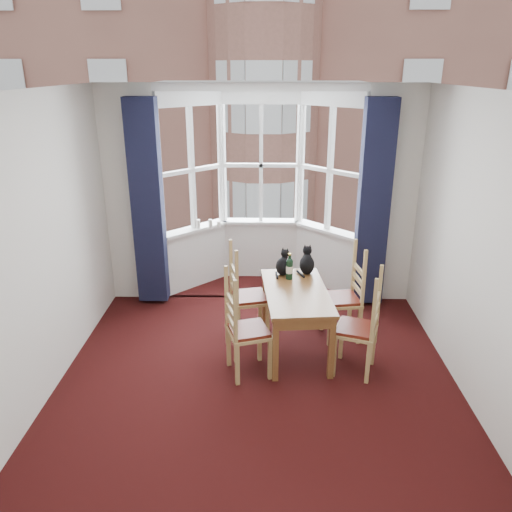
{
  "coord_description": "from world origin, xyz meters",
  "views": [
    {
      "loc": [
        0.07,
        -4.01,
        2.98
      ],
      "look_at": [
        -0.03,
        1.05,
        1.05
      ],
      "focal_mm": 35.0,
      "sensor_mm": 36.0,
      "label": 1
    }
  ],
  "objects_px": {
    "chair_left_near": "(240,333)",
    "candle_short": "(210,224)",
    "dining_table": "(296,299)",
    "cat_right": "(307,263)",
    "chair_right_near": "(365,332)",
    "chair_right_far": "(349,299)",
    "candle_extra": "(219,224)",
    "wine_bottle": "(289,268)",
    "chair_left_far": "(242,299)",
    "cat_left": "(283,265)",
    "candle_tall": "(198,224)"
  },
  "relations": [
    {
      "from": "dining_table",
      "to": "cat_left",
      "type": "height_order",
      "value": "cat_left"
    },
    {
      "from": "candle_short",
      "to": "candle_extra",
      "type": "height_order",
      "value": "candle_short"
    },
    {
      "from": "chair_right_far",
      "to": "candle_short",
      "type": "relative_size",
      "value": 8.0
    },
    {
      "from": "dining_table",
      "to": "chair_left_near",
      "type": "xyz_separation_m",
      "value": [
        -0.58,
        -0.48,
        -0.15
      ]
    },
    {
      "from": "chair_right_far",
      "to": "wine_bottle",
      "type": "xyz_separation_m",
      "value": [
        -0.69,
        0.0,
        0.39
      ]
    },
    {
      "from": "chair_left_near",
      "to": "cat_left",
      "type": "bearing_deg",
      "value": 63.94
    },
    {
      "from": "chair_right_far",
      "to": "candle_short",
      "type": "xyz_separation_m",
      "value": [
        -1.74,
        1.45,
        0.46
      ]
    },
    {
      "from": "chair_left_near",
      "to": "wine_bottle",
      "type": "bearing_deg",
      "value": 56.7
    },
    {
      "from": "dining_table",
      "to": "candle_extra",
      "type": "distance_m",
      "value": 2.06
    },
    {
      "from": "wine_bottle",
      "to": "candle_extra",
      "type": "relative_size",
      "value": 3.74
    },
    {
      "from": "chair_right_far",
      "to": "wine_bottle",
      "type": "relative_size",
      "value": 2.99
    },
    {
      "from": "chair_left_near",
      "to": "candle_short",
      "type": "height_order",
      "value": "candle_short"
    },
    {
      "from": "chair_left_near",
      "to": "chair_right_far",
      "type": "bearing_deg",
      "value": 33.15
    },
    {
      "from": "candle_short",
      "to": "chair_left_far",
      "type": "bearing_deg",
      "value": -71.01
    },
    {
      "from": "chair_right_near",
      "to": "candle_short",
      "type": "height_order",
      "value": "candle_short"
    },
    {
      "from": "dining_table",
      "to": "cat_left",
      "type": "relative_size",
      "value": 4.16
    },
    {
      "from": "chair_left_far",
      "to": "candle_short",
      "type": "height_order",
      "value": "candle_short"
    },
    {
      "from": "chair_right_far",
      "to": "candle_short",
      "type": "distance_m",
      "value": 2.3
    },
    {
      "from": "candle_short",
      "to": "candle_extra",
      "type": "relative_size",
      "value": 1.4
    },
    {
      "from": "wine_bottle",
      "to": "candle_tall",
      "type": "xyz_separation_m",
      "value": [
        -1.21,
        1.42,
        0.07
      ]
    },
    {
      "from": "chair_left_near",
      "to": "cat_left",
      "type": "distance_m",
      "value": 1.1
    },
    {
      "from": "chair_right_near",
      "to": "chair_right_far",
      "type": "relative_size",
      "value": 1.0
    },
    {
      "from": "cat_left",
      "to": "cat_right",
      "type": "xyz_separation_m",
      "value": [
        0.28,
        0.04,
        0.01
      ]
    },
    {
      "from": "dining_table",
      "to": "candle_short",
      "type": "bearing_deg",
      "value": 122.12
    },
    {
      "from": "chair_left_far",
      "to": "chair_left_near",
      "type": "bearing_deg",
      "value": -88.66
    },
    {
      "from": "wine_bottle",
      "to": "candle_short",
      "type": "distance_m",
      "value": 1.78
    },
    {
      "from": "chair_right_far",
      "to": "cat_right",
      "type": "relative_size",
      "value": 2.75
    },
    {
      "from": "dining_table",
      "to": "cat_right",
      "type": "bearing_deg",
      "value": 73.34
    },
    {
      "from": "cat_right",
      "to": "candle_tall",
      "type": "distance_m",
      "value": 1.88
    },
    {
      "from": "chair_left_near",
      "to": "chair_left_far",
      "type": "distance_m",
      "value": 0.78
    },
    {
      "from": "dining_table",
      "to": "chair_right_near",
      "type": "relative_size",
      "value": 1.41
    },
    {
      "from": "chair_left_near",
      "to": "wine_bottle",
      "type": "height_order",
      "value": "wine_bottle"
    },
    {
      "from": "dining_table",
      "to": "wine_bottle",
      "type": "distance_m",
      "value": 0.4
    },
    {
      "from": "candle_extra",
      "to": "chair_left_near",
      "type": "bearing_deg",
      "value": -79.84
    },
    {
      "from": "candle_tall",
      "to": "dining_table",
      "type": "bearing_deg",
      "value": -53.65
    },
    {
      "from": "chair_left_near",
      "to": "chair_right_far",
      "type": "xyz_separation_m",
      "value": [
        1.22,
        0.79,
        0.0
      ]
    },
    {
      "from": "dining_table",
      "to": "chair_right_near",
      "type": "bearing_deg",
      "value": -32.22
    },
    {
      "from": "cat_right",
      "to": "candle_short",
      "type": "xyz_separation_m",
      "value": [
        -1.25,
        1.27,
        0.08
      ]
    },
    {
      "from": "dining_table",
      "to": "candle_extra",
      "type": "height_order",
      "value": "candle_extra"
    },
    {
      "from": "chair_right_near",
      "to": "chair_right_far",
      "type": "height_order",
      "value": "same"
    },
    {
      "from": "candle_short",
      "to": "chair_left_near",
      "type": "bearing_deg",
      "value": -76.94
    },
    {
      "from": "cat_right",
      "to": "candle_short",
      "type": "height_order",
      "value": "cat_right"
    },
    {
      "from": "dining_table",
      "to": "chair_left_far",
      "type": "relative_size",
      "value": 1.41
    },
    {
      "from": "wine_bottle",
      "to": "chair_right_far",
      "type": "bearing_deg",
      "value": -0.03
    },
    {
      "from": "dining_table",
      "to": "cat_left",
      "type": "distance_m",
      "value": 0.52
    },
    {
      "from": "cat_right",
      "to": "candle_extra",
      "type": "relative_size",
      "value": 4.07
    },
    {
      "from": "cat_left",
      "to": "candle_short",
      "type": "xyz_separation_m",
      "value": [
        -0.97,
        1.31,
        0.08
      ]
    },
    {
      "from": "dining_table",
      "to": "cat_left",
      "type": "bearing_deg",
      "value": 106.13
    },
    {
      "from": "wine_bottle",
      "to": "candle_tall",
      "type": "distance_m",
      "value": 1.86
    },
    {
      "from": "chair_right_far",
      "to": "candle_extra",
      "type": "xyz_separation_m",
      "value": [
        -1.62,
        1.47,
        0.44
      ]
    }
  ]
}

